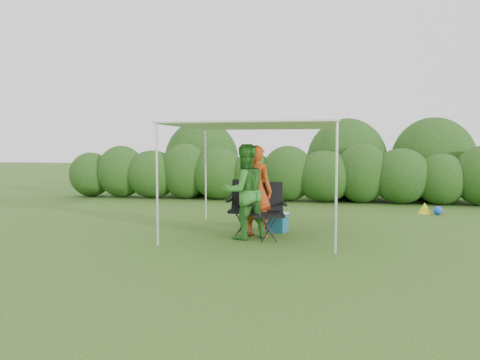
% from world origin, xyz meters
% --- Properties ---
extents(ground, '(70.00, 70.00, 0.00)m').
position_xyz_m(ground, '(0.00, 0.00, 0.00)').
color(ground, '#3F6720').
extents(hedge, '(15.06, 1.53, 1.80)m').
position_xyz_m(hedge, '(0.11, 6.00, 0.82)').
color(hedge, '#295219').
rests_on(hedge, ground).
extents(canopy, '(3.10, 3.10, 2.83)m').
position_xyz_m(canopy, '(0.00, 0.50, 2.46)').
color(canopy, silver).
rests_on(canopy, ground).
extents(chair_right, '(0.73, 0.69, 1.04)m').
position_xyz_m(chair_right, '(0.27, -0.01, 0.59)').
color(chair_right, black).
rests_on(chair_right, ground).
extents(chair_left, '(0.67, 0.61, 1.05)m').
position_xyz_m(chair_left, '(-0.23, 0.39, 0.59)').
color(chair_left, black).
rests_on(chair_left, ground).
extents(man, '(0.73, 0.61, 1.73)m').
position_xyz_m(man, '(0.03, 0.15, 0.86)').
color(man, '#C54116').
rests_on(man, ground).
extents(woman, '(1.07, 1.02, 1.75)m').
position_xyz_m(woman, '(-0.16, -0.10, 0.87)').
color(woman, '#35802A').
rests_on(woman, ground).
extents(cooler, '(0.54, 0.45, 0.39)m').
position_xyz_m(cooler, '(0.31, 0.73, 0.20)').
color(cooler, '#1A587B').
rests_on(cooler, ground).
extents(bottle, '(0.06, 0.06, 0.21)m').
position_xyz_m(bottle, '(0.37, 0.69, 0.49)').
color(bottle, '#592D0C').
rests_on(bottle, cooler).
extents(lawn_toy, '(0.56, 0.46, 0.28)m').
position_xyz_m(lawn_toy, '(3.76, 3.94, 0.13)').
color(lawn_toy, yellow).
rests_on(lawn_toy, ground).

